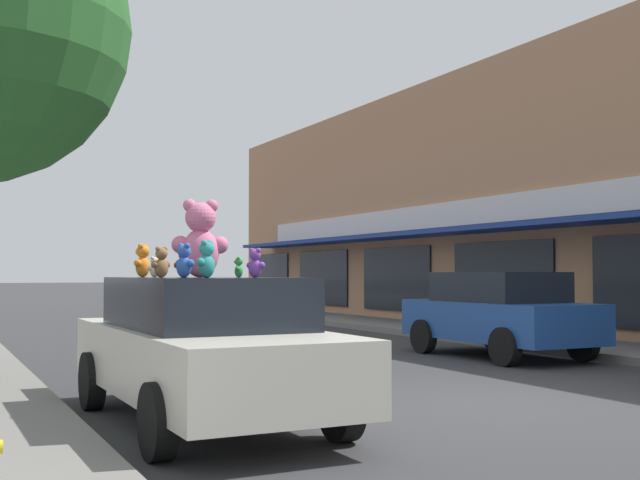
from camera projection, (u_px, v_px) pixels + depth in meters
ground_plane at (492, 405)px, 9.62m from camera, size 260.00×260.00×0.00m
plush_art_car at (204, 346)px, 8.45m from camera, size 1.98×4.63×1.54m
teddy_bear_giant at (200, 240)px, 8.54m from camera, size 0.63×0.42×0.84m
teddy_bear_teal at (207, 260)px, 7.50m from camera, size 0.25×0.23×0.36m
teddy_bear_red at (184, 263)px, 8.71m from camera, size 0.24×0.18×0.32m
teddy_bear_purple at (255, 263)px, 8.12m from camera, size 0.18×0.22×0.30m
teddy_bear_brown at (161, 263)px, 8.22m from camera, size 0.24×0.18×0.32m
teddy_bear_orange at (143, 261)px, 9.10m from camera, size 0.25×0.27×0.38m
teddy_bear_cream at (155, 267)px, 8.81m from camera, size 0.17×0.12×0.23m
teddy_bear_green at (239, 267)px, 8.32m from camera, size 0.13×0.16×0.22m
teddy_bear_blue at (184, 261)px, 7.91m from camera, size 0.19×0.26×0.34m
parked_car_far_center at (499, 312)px, 15.12m from camera, size 1.96×4.01×1.60m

